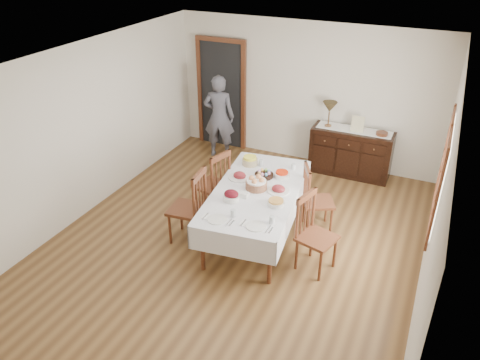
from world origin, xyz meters
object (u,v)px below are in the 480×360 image
at_px(chair_right_far, 315,198).
at_px(table_lamp, 330,108).
at_px(chair_left_near, 190,206).
at_px(person, 219,114).
at_px(sideboard, 351,152).
at_px(chair_right_near, 314,233).
at_px(dining_table, 256,196).
at_px(chair_left_far, 214,183).

xyz_separation_m(chair_right_far, table_lamp, (-0.37, 1.96, 0.69)).
bearing_deg(chair_left_near, person, -167.63).
distance_m(chair_left_near, table_lamp, 3.24).
bearing_deg(chair_right_far, person, 27.98).
bearing_deg(chair_right_far, sideboard, -29.72).
bearing_deg(chair_left_near, sideboard, 145.53).
height_order(chair_right_near, chair_right_far, chair_right_near).
relative_size(dining_table, sideboard, 1.66).
relative_size(person, table_lamp, 3.76).
height_order(chair_right_far, sideboard, chair_right_far).
height_order(chair_left_far, person, person).
distance_m(chair_right_far, table_lamp, 2.11).
height_order(chair_left_near, chair_left_far, chair_left_near).
bearing_deg(chair_right_near, person, 61.66).
relative_size(dining_table, person, 1.37).
distance_m(chair_left_near, chair_right_far, 1.82).
bearing_deg(chair_right_near, table_lamp, 27.70).
distance_m(chair_left_near, sideboard, 3.37).
bearing_deg(chair_left_near, chair_right_far, 117.40).
height_order(chair_left_far, table_lamp, table_lamp).
height_order(chair_right_near, person, person).
bearing_deg(chair_left_far, dining_table, 87.15).
xyz_separation_m(chair_right_near, person, (-2.65, 2.55, 0.32)).
xyz_separation_m(chair_right_near, table_lamp, (-0.61, 2.83, 0.67)).
xyz_separation_m(chair_left_far, sideboard, (1.62, 2.22, -0.12)).
height_order(chair_left_near, chair_right_near, chair_left_near).
relative_size(chair_left_far, sideboard, 0.77).
relative_size(chair_left_near, person, 0.65).
bearing_deg(table_lamp, chair_left_far, -117.69).
distance_m(dining_table, chair_left_near, 0.94).
relative_size(chair_left_near, chair_left_far, 1.03).
bearing_deg(dining_table, sideboard, 65.32).
bearing_deg(chair_right_far, dining_table, 99.52).
xyz_separation_m(chair_right_near, sideboard, (-0.15, 2.83, -0.12)).
distance_m(chair_right_far, person, 2.96).
xyz_separation_m(chair_left_near, chair_left_far, (-0.01, 0.75, -0.02)).
distance_m(dining_table, chair_right_far, 0.90).
relative_size(chair_right_far, person, 0.60).
distance_m(dining_table, sideboard, 2.63).
relative_size(chair_left_near, chair_right_near, 1.04).
distance_m(person, table_lamp, 2.09).
bearing_deg(person, dining_table, 113.37).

